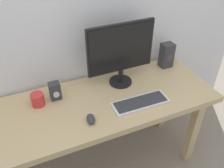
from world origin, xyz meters
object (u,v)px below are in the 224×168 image
object	(u,v)px
keyboard_primary	(140,103)
monitor	(121,52)
coffee_mug	(38,99)
desk	(105,110)
speaker_right	(167,55)
audio_controller	(55,91)
mouse	(91,119)

from	to	relation	value
keyboard_primary	monitor	bearing A→B (deg)	94.21
keyboard_primary	coffee_mug	xyz separation A→B (m)	(-0.65, 0.27, 0.04)
desk	keyboard_primary	distance (m)	0.28
speaker_right	audio_controller	world-z (taller)	speaker_right
desk	speaker_right	size ratio (longest dim) A/B	7.66
audio_controller	coffee_mug	distance (m)	0.13
mouse	audio_controller	world-z (taller)	audio_controller
keyboard_primary	desk	bearing A→B (deg)	146.78
keyboard_primary	speaker_right	distance (m)	0.56
keyboard_primary	mouse	world-z (taller)	mouse
speaker_right	audio_controller	bearing A→B (deg)	-176.77
keyboard_primary	audio_controller	size ratio (longest dim) A/B	3.05
speaker_right	coffee_mug	size ratio (longest dim) A/B	2.33
desk	mouse	distance (m)	0.26
mouse	speaker_right	xyz separation A→B (m)	(0.80, 0.37, 0.08)
keyboard_primary	mouse	xyz separation A→B (m)	(-0.37, -0.02, 0.01)
mouse	audio_controller	distance (m)	0.35
keyboard_primary	audio_controller	world-z (taller)	audio_controller
speaker_right	coffee_mug	distance (m)	1.08
monitor	keyboard_primary	world-z (taller)	monitor
desk	mouse	world-z (taller)	mouse
desk	monitor	size ratio (longest dim) A/B	3.17
monitor	coffee_mug	distance (m)	0.67
desk	coffee_mug	bearing A→B (deg)	163.08
mouse	speaker_right	distance (m)	0.88
audio_controller	coffee_mug	bearing A→B (deg)	-172.06
keyboard_primary	coffee_mug	bearing A→B (deg)	157.29
speaker_right	audio_controller	xyz separation A→B (m)	(-0.95, -0.05, -0.04)
mouse	desk	bearing A→B (deg)	53.48
monitor	keyboard_primary	xyz separation A→B (m)	(0.02, -0.29, -0.26)
coffee_mug	speaker_right	bearing A→B (deg)	3.79
monitor	keyboard_primary	bearing A→B (deg)	-85.79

